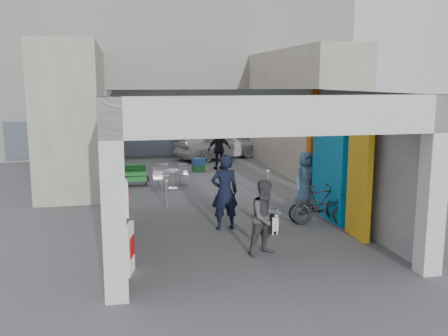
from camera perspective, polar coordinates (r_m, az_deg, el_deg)
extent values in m
plane|color=#535357|center=(13.22, 1.15, -6.54)|extent=(90.00, 90.00, 0.00)
cube|color=beige|center=(8.59, -12.52, -3.78)|extent=(0.40, 0.40, 3.50)
cube|color=beige|center=(14.49, -12.28, 1.78)|extent=(0.40, 0.40, 3.50)
cube|color=beige|center=(10.39, 22.75, -1.96)|extent=(0.40, 0.40, 3.50)
cube|color=#CA660B|center=(15.62, 10.31, 2.43)|extent=(0.40, 0.40, 3.50)
plane|color=beige|center=(11.53, -12.37, -0.29)|extent=(0.00, 6.40, 6.40)
plane|color=#9B9BA0|center=(12.92, 15.27, 0.68)|extent=(0.00, 6.40, 6.40)
cube|color=#0C87C4|center=(13.92, 11.88, 0.01)|extent=(0.15, 2.00, 2.80)
cube|color=gold|center=(12.32, 15.21, -1.41)|extent=(0.15, 1.00, 2.80)
plane|color=#B8B9B4|center=(11.71, 2.31, 8.70)|extent=(6.40, 6.40, 0.00)
cube|color=beige|center=(14.69, -0.61, 7.60)|extent=(6.40, 0.30, 0.70)
cube|color=beige|center=(8.80, 7.15, 5.93)|extent=(6.40, 0.30, 0.70)
cube|color=silver|center=(14.86, -0.73, 7.43)|extent=(4.20, 0.05, 0.55)
cube|color=silver|center=(26.51, -5.70, 10.45)|extent=(18.00, 4.00, 8.00)
cube|color=#515966|center=(24.62, -5.07, 3.50)|extent=(16.20, 0.06, 1.80)
cube|color=white|center=(24.35, -9.85, 7.57)|extent=(2.60, 0.06, 0.50)
cube|color=red|center=(24.72, -1.65, 7.75)|extent=(2.20, 0.06, 0.50)
cube|color=#B2AB93|center=(19.96, -16.59, 5.95)|extent=(2.00, 9.00, 5.00)
cube|color=#B2AB93|center=(21.20, 8.58, 6.46)|extent=(2.00, 9.00, 5.00)
cylinder|color=#999CA2|center=(15.04, -6.58, -2.97)|extent=(0.09, 0.09, 0.81)
cylinder|color=#999CA2|center=(15.42, -0.92, -2.47)|extent=(0.09, 0.09, 0.87)
cylinder|color=#999CA2|center=(15.79, 4.99, -2.03)|extent=(0.09, 0.09, 0.97)
cube|color=silver|center=(10.07, -10.74, -9.09)|extent=(0.20, 0.55, 1.00)
cube|color=red|center=(10.05, -10.52, -8.81)|extent=(0.13, 0.38, 0.40)
cube|color=silver|center=(14.24, -11.10, -3.44)|extent=(0.10, 0.55, 1.00)
cube|color=red|center=(14.23, -10.94, -3.24)|extent=(0.05, 0.39, 0.40)
cylinder|color=#A6A6AB|center=(17.66, -5.88, -1.32)|extent=(0.05, 0.05, 0.63)
cylinder|color=#A6A6AB|center=(17.72, -5.86, -2.29)|extent=(0.39, 0.39, 0.02)
cylinder|color=#A6A6AB|center=(17.60, -5.90, -0.31)|extent=(0.62, 0.62, 0.04)
cube|color=#A6A6AB|center=(17.47, -7.54, -1.87)|extent=(0.33, 0.33, 0.40)
cube|color=#A6A6AB|center=(17.55, -7.60, -0.52)|extent=(0.33, 0.04, 0.40)
cube|color=#A6A6AB|center=(18.16, -4.64, -1.37)|extent=(0.33, 0.33, 0.40)
cube|color=#A6A6AB|center=(18.24, -4.72, -0.06)|extent=(0.33, 0.04, 0.40)
cube|color=#A6A6AB|center=(18.18, -6.87, -1.40)|extent=(0.33, 0.33, 0.40)
cube|color=#A6A6AB|center=(18.26, -6.94, -0.09)|extent=(0.33, 0.04, 0.40)
cube|color=black|center=(18.33, -10.36, -1.57)|extent=(1.14, 0.57, 0.29)
cube|color=#195923|center=(18.16, -10.36, -1.21)|extent=(0.95, 0.33, 0.17)
cube|color=#195923|center=(18.27, -10.39, -0.54)|extent=(0.95, 0.33, 0.17)
cube|color=#195923|center=(18.38, -10.42, 0.12)|extent=(0.95, 0.33, 0.17)
cube|color=#195923|center=(20.84, -2.95, -0.04)|extent=(0.54, 0.48, 0.28)
cube|color=#284E93|center=(20.79, -2.96, 0.72)|extent=(0.54, 0.48, 0.28)
cube|color=black|center=(12.64, 5.57, -6.78)|extent=(0.25, 0.33, 0.25)
cube|color=black|center=(12.46, 5.77, -6.13)|extent=(0.20, 0.17, 0.37)
cube|color=silver|center=(12.39, 5.90, -6.43)|extent=(0.16, 0.03, 0.35)
cylinder|color=silver|center=(12.43, 5.60, -6.98)|extent=(0.05, 0.05, 0.29)
cylinder|color=silver|center=(12.46, 6.11, -6.94)|extent=(0.05, 0.05, 0.29)
sphere|color=black|center=(12.38, 5.82, -5.15)|extent=(0.20, 0.20, 0.20)
cube|color=silver|center=(12.29, 5.96, -5.36)|extent=(0.08, 0.12, 0.06)
cone|color=black|center=(12.38, 5.54, -4.70)|extent=(0.07, 0.07, 0.08)
cone|color=black|center=(12.41, 6.00, -4.67)|extent=(0.07, 0.07, 0.08)
imported|color=black|center=(12.64, 0.07, -2.79)|extent=(0.73, 0.50, 1.93)
imported|color=#434346|center=(10.91, 4.81, -5.63)|extent=(0.96, 0.85, 1.66)
imported|color=#5481A4|center=(15.31, 9.30, -1.18)|extent=(0.95, 0.78, 1.66)
imported|color=black|center=(21.24, -0.54, 2.15)|extent=(1.07, 0.59, 1.73)
imported|color=black|center=(13.36, 11.10, -4.54)|extent=(1.83, 1.14, 0.91)
imported|color=black|center=(13.57, 10.90, -4.02)|extent=(1.80, 0.90, 1.04)
imported|color=silver|center=(24.22, -0.75, 2.76)|extent=(4.55, 3.18, 1.44)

